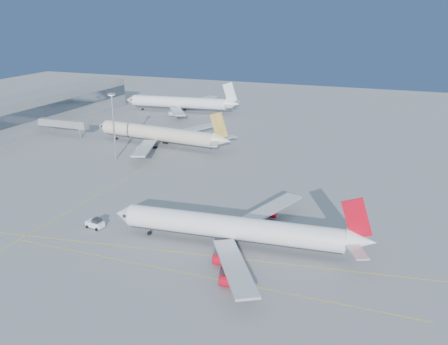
% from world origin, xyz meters
% --- Properties ---
extents(ground, '(500.00, 500.00, 0.00)m').
position_xyz_m(ground, '(0.00, 0.00, 0.00)').
color(ground, slate).
rests_on(ground, ground).
extents(terminal, '(18.40, 110.00, 15.00)m').
position_xyz_m(terminal, '(-114.93, 85.00, 7.51)').
color(terminal, gray).
rests_on(terminal, ground).
extents(jet_bridge, '(23.60, 3.60, 6.90)m').
position_xyz_m(jet_bridge, '(-93.11, 72.00, 5.17)').
color(jet_bridge, gray).
rests_on(jet_bridge, ground).
extents(taxiway_lines, '(118.86, 140.00, 0.02)m').
position_xyz_m(taxiway_lines, '(-14.71, 6.34, 0.01)').
color(taxiway_lines, '#D5BC0B').
rests_on(taxiway_lines, ground).
extents(airliner_virgin, '(60.31, 54.01, 14.87)m').
position_xyz_m(airliner_virgin, '(8.91, 0.83, 4.48)').
color(airliner_virgin, white).
rests_on(airliner_virgin, ground).
extents(airliner_etihad, '(61.37, 56.39, 16.01)m').
position_xyz_m(airliner_etihad, '(-47.80, 71.36, 4.87)').
color(airliner_etihad, beige).
rests_on(airliner_etihad, ground).
extents(airliner_third, '(61.67, 56.56, 16.54)m').
position_xyz_m(airliner_third, '(-68.80, 134.02, 5.00)').
color(airliner_third, white).
rests_on(airliner_third, ground).
extents(pushback_tug, '(4.73, 3.26, 2.50)m').
position_xyz_m(pushback_tug, '(-27.14, -2.01, 1.16)').
color(pushback_tug, white).
rests_on(pushback_tug, ground).
extents(light_mast, '(2.04, 2.04, 23.57)m').
position_xyz_m(light_mast, '(-54.60, 50.00, 13.91)').
color(light_mast, gray).
rests_on(light_mast, ground).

